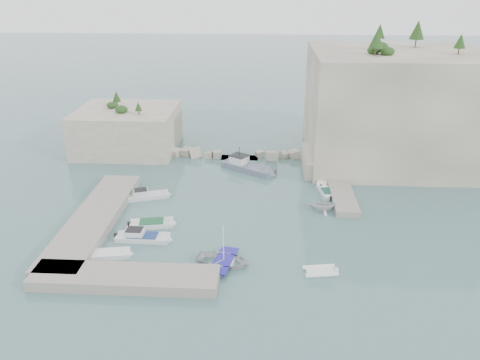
# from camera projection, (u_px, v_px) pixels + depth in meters

# --- Properties ---
(ground) EXTENTS (400.00, 400.00, 0.00)m
(ground) POSITION_uv_depth(u_px,v_px,m) (237.00, 223.00, 55.90)
(ground) COLOR slate
(ground) RESTS_ON ground
(cliff_east) EXTENTS (26.00, 22.00, 17.00)m
(cliff_east) POSITION_uv_depth(u_px,v_px,m) (394.00, 107.00, 72.33)
(cliff_east) COLOR beige
(cliff_east) RESTS_ON ground
(cliff_terrace) EXTENTS (8.00, 10.00, 2.50)m
(cliff_terrace) POSITION_uv_depth(u_px,v_px,m) (330.00, 161.00, 71.19)
(cliff_terrace) COLOR beige
(cliff_terrace) RESTS_ON ground
(outcrop_west) EXTENTS (16.00, 14.00, 7.00)m
(outcrop_west) POSITION_uv_depth(u_px,v_px,m) (128.00, 129.00, 78.44)
(outcrop_west) COLOR beige
(outcrop_west) RESTS_ON ground
(quay_west) EXTENTS (5.00, 24.00, 1.10)m
(quay_west) POSITION_uv_depth(u_px,v_px,m) (94.00, 219.00, 55.67)
(quay_west) COLOR #9E9689
(quay_west) RESTS_ON ground
(quay_south) EXTENTS (18.00, 4.00, 1.10)m
(quay_south) POSITION_uv_depth(u_px,v_px,m) (125.00, 278.00, 44.77)
(quay_south) COLOR #9E9689
(quay_south) RESTS_ON ground
(ledge_east) EXTENTS (3.00, 16.00, 0.80)m
(ledge_east) POSITION_uv_depth(u_px,v_px,m) (340.00, 188.00, 64.18)
(ledge_east) COLOR #9E9689
(ledge_east) RESTS_ON ground
(breakwater) EXTENTS (28.00, 3.00, 1.40)m
(breakwater) POSITION_uv_depth(u_px,v_px,m) (240.00, 154.00, 75.81)
(breakwater) COLOR beige
(breakwater) RESTS_ON ground
(motorboat_d) EXTENTS (6.57, 2.09, 1.40)m
(motorboat_d) POSITION_uv_depth(u_px,v_px,m) (143.00, 240.00, 52.34)
(motorboat_d) COLOR silver
(motorboat_d) RESTS_ON ground
(motorboat_e) EXTENTS (4.55, 2.50, 0.70)m
(motorboat_e) POSITION_uv_depth(u_px,v_px,m) (111.00, 256.00, 49.24)
(motorboat_e) COLOR white
(motorboat_e) RESTS_ON ground
(motorboat_c) EXTENTS (5.80, 2.97, 0.70)m
(motorboat_c) POSITION_uv_depth(u_px,v_px,m) (152.00, 226.00, 55.31)
(motorboat_c) COLOR silver
(motorboat_c) RESTS_ON ground
(motorboat_a) EXTENTS (6.36, 3.70, 1.40)m
(motorboat_a) POSITION_uv_depth(u_px,v_px,m) (148.00, 198.00, 62.25)
(motorboat_a) COLOR silver
(motorboat_a) RESTS_ON ground
(rowboat) EXTENTS (6.26, 5.04, 1.15)m
(rowboat) POSITION_uv_depth(u_px,v_px,m) (224.00, 264.00, 47.87)
(rowboat) COLOR silver
(rowboat) RESTS_ON ground
(inflatable_dinghy) EXTENTS (3.81, 2.27, 0.44)m
(inflatable_dinghy) POSITION_uv_depth(u_px,v_px,m) (320.00, 272.00, 46.56)
(inflatable_dinghy) COLOR white
(inflatable_dinghy) RESTS_ON ground
(tender_east_a) EXTENTS (3.68, 3.20, 1.88)m
(tender_east_a) POSITION_uv_depth(u_px,v_px,m) (322.00, 210.00, 58.92)
(tender_east_a) COLOR silver
(tender_east_a) RESTS_ON ground
(tender_east_b) EXTENTS (2.15, 4.37, 0.70)m
(tender_east_b) POSITION_uv_depth(u_px,v_px,m) (327.00, 195.00, 63.16)
(tender_east_b) COLOR white
(tender_east_b) RESTS_ON ground
(tender_east_c) EXTENTS (2.36, 4.52, 0.70)m
(tender_east_c) POSITION_uv_depth(u_px,v_px,m) (323.00, 183.00, 66.60)
(tender_east_c) COLOR white
(tender_east_c) RESTS_ON ground
(tender_east_d) EXTENTS (4.46, 2.66, 1.62)m
(tender_east_d) POSITION_uv_depth(u_px,v_px,m) (317.00, 175.00, 69.49)
(tender_east_d) COLOR silver
(tender_east_d) RESTS_ON ground
(work_boat) EXTENTS (9.32, 7.27, 2.20)m
(work_boat) POSITION_uv_depth(u_px,v_px,m) (248.00, 170.00, 71.14)
(work_boat) COLOR slate
(work_boat) RESTS_ON ground
(rowboat_mast) EXTENTS (0.10, 0.10, 4.20)m
(rowboat_mast) POSITION_uv_depth(u_px,v_px,m) (223.00, 242.00, 46.81)
(rowboat_mast) COLOR white
(rowboat_mast) RESTS_ON rowboat
(vegetation) EXTENTS (53.48, 13.88, 13.40)m
(vegetation) POSITION_uv_depth(u_px,v_px,m) (366.00, 43.00, 70.13)
(vegetation) COLOR #1E4219
(vegetation) RESTS_ON ground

